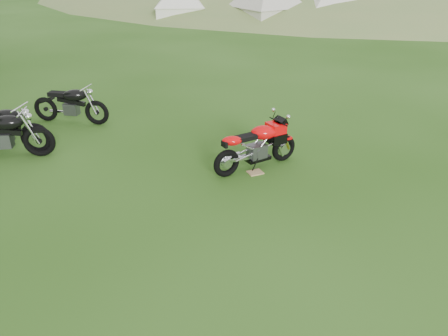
{
  "coord_description": "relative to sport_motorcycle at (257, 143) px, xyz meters",
  "views": [
    {
      "loc": [
        -1.23,
        -5.73,
        3.77
      ],
      "look_at": [
        -0.37,
        0.4,
        0.67
      ],
      "focal_mm": 35.0,
      "sensor_mm": 36.0,
      "label": 1
    }
  ],
  "objects": [
    {
      "name": "plywood_board",
      "position": [
        -0.05,
        -0.21,
        -0.52
      ],
      "size": [
        0.33,
        0.29,
        0.02
      ],
      "primitive_type": "cube",
      "rotation": [
        0.0,
        0.0,
        0.27
      ],
      "color": "tan",
      "rests_on": "ground"
    },
    {
      "name": "ground",
      "position": [
        -0.42,
        -1.66,
        -0.53
      ],
      "size": [
        120.0,
        120.0,
        0.0
      ],
      "primitive_type": "plane",
      "color": "#255011",
      "rests_on": "ground"
    },
    {
      "name": "tent_right",
      "position": [
        7.95,
        17.58,
        0.73
      ],
      "size": [
        2.98,
        2.98,
        2.52
      ],
      "primitive_type": null,
      "rotation": [
        0.0,
        0.0,
        0.02
      ],
      "color": "silver",
      "rests_on": "ground"
    },
    {
      "name": "sport_motorcycle",
      "position": [
        0.0,
        0.0,
        0.0
      ],
      "size": [
        1.79,
        1.1,
        1.06
      ],
      "primitive_type": null,
      "rotation": [
        0.0,
        0.0,
        0.4
      ],
      "color": "#F1080B",
      "rests_on": "ground"
    },
    {
      "name": "vintage_moto_a",
      "position": [
        -5.02,
        1.48,
        0.01
      ],
      "size": [
        2.11,
        0.97,
        1.08
      ],
      "primitive_type": null,
      "rotation": [
        0.0,
        0.0,
        -0.25
      ],
      "color": "black",
      "rests_on": "ground"
    },
    {
      "name": "vintage_moto_b",
      "position": [
        -3.92,
        3.04,
        -0.04
      ],
      "size": [
        1.91,
        1.03,
        0.98
      ],
      "primitive_type": null,
      "rotation": [
        0.0,
        0.0,
        -0.34
      ],
      "color": "black",
      "rests_on": "ground"
    },
    {
      "name": "vintage_moto_d",
      "position": [
        -4.93,
        1.16,
        -0.01
      ],
      "size": [
        2.0,
        0.53,
        1.05
      ],
      "primitive_type": null,
      "rotation": [
        0.0,
        0.0,
        -0.04
      ],
      "color": "black",
      "rests_on": "ground"
    }
  ]
}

